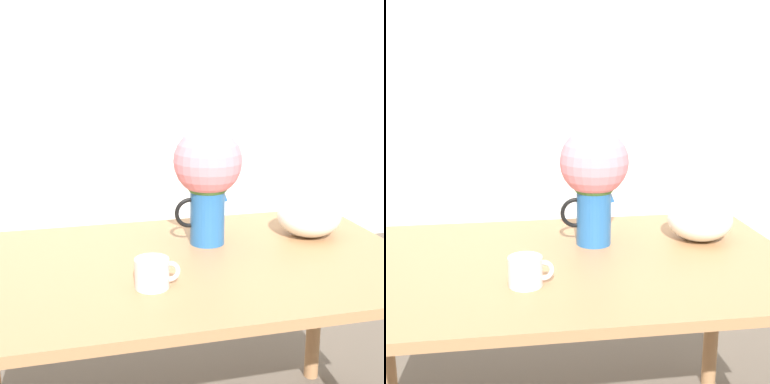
% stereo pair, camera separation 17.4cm
% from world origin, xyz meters
% --- Properties ---
extents(wall_back, '(8.00, 0.05, 2.60)m').
position_xyz_m(wall_back, '(0.00, 2.00, 1.30)').
color(wall_back, silver).
rests_on(wall_back, ground_plane).
extents(table, '(1.41, 0.87, 0.74)m').
position_xyz_m(table, '(-0.03, -0.06, 0.64)').
color(table, '#A3754C').
rests_on(table, ground_plane).
extents(flower_vase, '(0.22, 0.22, 0.39)m').
position_xyz_m(flower_vase, '(0.07, 0.08, 0.98)').
color(flower_vase, '#235B9E').
rests_on(flower_vase, table).
extents(coffee_mug, '(0.13, 0.09, 0.08)m').
position_xyz_m(coffee_mug, '(-0.17, -0.23, 0.78)').
color(coffee_mug, silver).
rests_on(coffee_mug, table).
extents(white_bowl, '(0.22, 0.22, 0.14)m').
position_xyz_m(white_bowl, '(0.44, 0.07, 0.81)').
color(white_bowl, silver).
rests_on(white_bowl, table).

